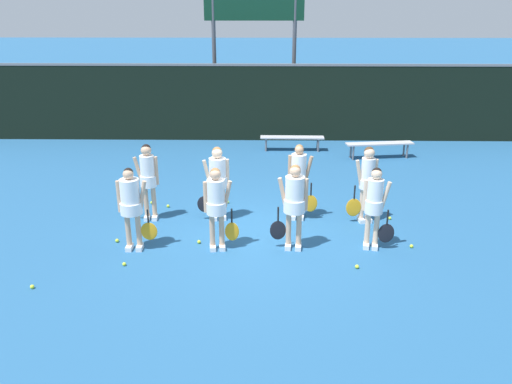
% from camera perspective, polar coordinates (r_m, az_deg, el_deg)
% --- Properties ---
extents(ground_plane, '(140.00, 140.00, 0.00)m').
position_cam_1_polar(ground_plane, '(10.26, 0.09, -4.69)').
color(ground_plane, '#235684').
extents(fence_windscreen, '(60.00, 0.08, 2.60)m').
position_cam_1_polar(fence_windscreen, '(17.19, 0.51, 10.20)').
color(fence_windscreen, black).
rests_on(fence_windscreen, ground_plane).
extents(scoreboard, '(3.43, 0.15, 5.50)m').
position_cam_1_polar(scoreboard, '(18.10, -0.22, 20.06)').
color(scoreboard, '#515156').
rests_on(scoreboard, ground_plane).
extents(bench_courtside, '(2.10, 0.64, 0.48)m').
position_cam_1_polar(bench_courtside, '(15.70, 13.93, 5.26)').
color(bench_courtside, '#B2B2B7').
rests_on(bench_courtside, ground_plane).
extents(bench_far, '(2.04, 0.38, 0.45)m').
position_cam_1_polar(bench_far, '(16.12, 4.15, 6.12)').
color(bench_far, '#B2B2B7').
rests_on(bench_far, ground_plane).
extents(player_0, '(0.70, 0.41, 1.62)m').
position_cam_1_polar(player_0, '(9.51, -14.08, -1.17)').
color(player_0, tan).
rests_on(player_0, ground_plane).
extents(player_1, '(0.65, 0.37, 1.62)m').
position_cam_1_polar(player_1, '(9.26, -4.54, -1.21)').
color(player_1, tan).
rests_on(player_1, ground_plane).
extents(player_2, '(0.70, 0.41, 1.67)m').
position_cam_1_polar(player_2, '(9.27, 4.38, -0.93)').
color(player_2, tan).
rests_on(player_2, ground_plane).
extents(player_3, '(0.62, 0.34, 1.60)m').
position_cam_1_polar(player_3, '(9.55, 13.40, -1.20)').
color(player_3, beige).
rests_on(player_3, ground_plane).
extents(player_4, '(0.63, 0.35, 1.68)m').
position_cam_1_polar(player_4, '(10.81, -12.27, 1.80)').
color(player_4, tan).
rests_on(player_4, ground_plane).
extents(player_5, '(0.70, 0.41, 1.62)m').
position_cam_1_polar(player_5, '(10.62, -4.43, 1.72)').
color(player_5, beige).
rests_on(player_5, ground_plane).
extents(player_6, '(0.65, 0.37, 1.66)m').
position_cam_1_polar(player_6, '(10.64, 4.92, 1.80)').
color(player_6, tan).
rests_on(player_6, ground_plane).
extents(player_7, '(0.63, 0.33, 1.66)m').
position_cam_1_polar(player_7, '(10.71, 12.56, 1.50)').
color(player_7, beige).
rests_on(player_7, ground_plane).
extents(tennis_ball_0, '(0.07, 0.07, 0.07)m').
position_cam_1_polar(tennis_ball_0, '(9.10, 11.47, -8.36)').
color(tennis_ball_0, '#CCE033').
rests_on(tennis_ball_0, ground_plane).
extents(tennis_ball_1, '(0.07, 0.07, 0.07)m').
position_cam_1_polar(tennis_ball_1, '(11.70, -10.02, -1.58)').
color(tennis_ball_1, '#CCE033').
rests_on(tennis_ball_1, ground_plane).
extents(tennis_ball_2, '(0.07, 0.07, 0.07)m').
position_cam_1_polar(tennis_ball_2, '(10.09, 17.34, -5.93)').
color(tennis_ball_2, '#CCE033').
rests_on(tennis_ball_2, ground_plane).
extents(tennis_ball_3, '(0.07, 0.07, 0.07)m').
position_cam_1_polar(tennis_ball_3, '(9.11, -24.21, -9.84)').
color(tennis_ball_3, '#CCE033').
rests_on(tennis_ball_3, ground_plane).
extents(tennis_ball_4, '(0.07, 0.07, 0.07)m').
position_cam_1_polar(tennis_ball_4, '(9.31, -14.83, -7.97)').
color(tennis_ball_4, '#CCE033').
rests_on(tennis_ball_4, ground_plane).
extents(tennis_ball_5, '(0.07, 0.07, 0.07)m').
position_cam_1_polar(tennis_ball_5, '(11.78, -3.28, -1.14)').
color(tennis_ball_5, '#CCE033').
rests_on(tennis_ball_5, ground_plane).
extents(tennis_ball_6, '(0.07, 0.07, 0.07)m').
position_cam_1_polar(tennis_ball_6, '(9.87, -6.54, -5.68)').
color(tennis_ball_6, '#CCE033').
rests_on(tennis_ball_6, ground_plane).
extents(tennis_ball_7, '(0.07, 0.07, 0.07)m').
position_cam_1_polar(tennis_ball_7, '(11.26, 15.04, -2.90)').
color(tennis_ball_7, '#CCE033').
rests_on(tennis_ball_7, ground_plane).
extents(tennis_ball_8, '(0.07, 0.07, 0.07)m').
position_cam_1_polar(tennis_ball_8, '(11.97, -11.82, -1.19)').
color(tennis_ball_8, '#CCE033').
rests_on(tennis_ball_8, ground_plane).
extents(tennis_ball_9, '(0.07, 0.07, 0.07)m').
position_cam_1_polar(tennis_ball_9, '(10.23, -15.60, -5.37)').
color(tennis_ball_9, '#CCE033').
rests_on(tennis_ball_9, ground_plane).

